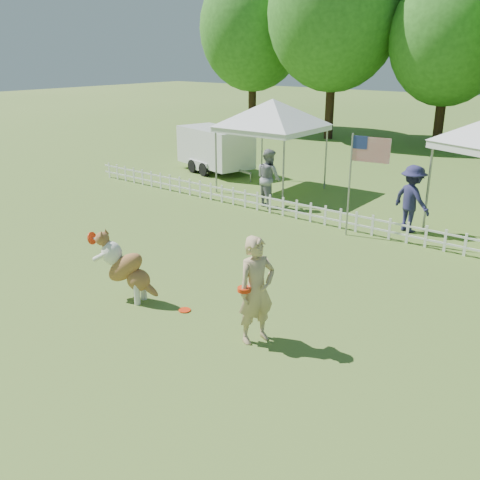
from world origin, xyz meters
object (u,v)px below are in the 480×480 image
at_px(dog, 126,267).
at_px(frisbee_on_turf, 185,310).
at_px(canopy_tent_left, 272,147).
at_px(spectator_b, 412,199).
at_px(cargo_trailer, 215,150).
at_px(handler, 256,290).
at_px(spectator_a, 269,178).
at_px(flag_pole, 349,186).

relative_size(dog, frisbee_on_turf, 5.91).
bearing_deg(canopy_tent_left, spectator_b, -14.95).
bearing_deg(cargo_trailer, handler, -31.53).
bearing_deg(spectator_b, cargo_trailer, 8.54).
bearing_deg(spectator_b, spectator_a, 28.32).
xyz_separation_m(handler, canopy_tent_left, (-6.09, 8.96, 0.63)).
xyz_separation_m(dog, cargo_trailer, (-6.77, 10.45, 0.22)).
distance_m(canopy_tent_left, flag_pole, 5.37).
height_order(dog, spectator_b, spectator_b).
height_order(flag_pole, spectator_b, flag_pole).
height_order(canopy_tent_left, cargo_trailer, canopy_tent_left).
bearing_deg(dog, cargo_trailer, 106.37).
xyz_separation_m(flag_pole, spectator_a, (-3.42, 1.01, -0.46)).
height_order(frisbee_on_turf, flag_pole, flag_pole).
distance_m(dog, frisbee_on_turf, 1.50).
relative_size(dog, flag_pole, 0.50).
relative_size(cargo_trailer, flag_pole, 1.51).
xyz_separation_m(frisbee_on_turf, spectator_b, (1.51, 7.56, 0.94)).
xyz_separation_m(spectator_a, spectator_b, (4.65, 0.40, 0.00)).
relative_size(frisbee_on_turf, spectator_b, 0.13).
bearing_deg(spectator_a, flag_pole, -174.50).
bearing_deg(handler, canopy_tent_left, 54.49).
bearing_deg(frisbee_on_turf, spectator_b, 78.73).
distance_m(handler, spectator_b, 7.58).
distance_m(dog, canopy_tent_left, 9.83).
xyz_separation_m(dog, frisbee_on_turf, (1.27, 0.35, -0.70)).
relative_size(frisbee_on_turf, flag_pole, 0.09).
relative_size(canopy_tent_left, spectator_b, 1.69).
height_order(handler, canopy_tent_left, canopy_tent_left).
bearing_deg(canopy_tent_left, spectator_a, -58.35).
relative_size(canopy_tent_left, cargo_trailer, 0.76).
xyz_separation_m(canopy_tent_left, spectator_b, (5.82, -1.38, -0.65)).
bearing_deg(handler, spectator_b, 22.35).
height_order(handler, spectator_a, handler).
height_order(frisbee_on_turf, spectator_b, spectator_b).
height_order(canopy_tent_left, spectator_a, canopy_tent_left).
distance_m(dog, cargo_trailer, 12.45).
height_order(spectator_a, spectator_b, spectator_b).
distance_m(handler, spectator_a, 8.70).
height_order(frisbee_on_turf, canopy_tent_left, canopy_tent_left).
bearing_deg(flag_pole, spectator_b, 39.07).
bearing_deg(cargo_trailer, spectator_b, -0.57).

